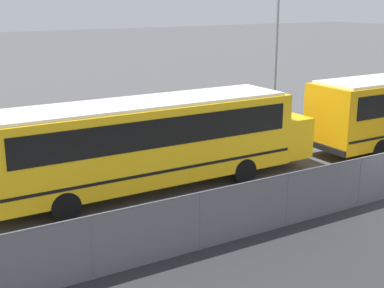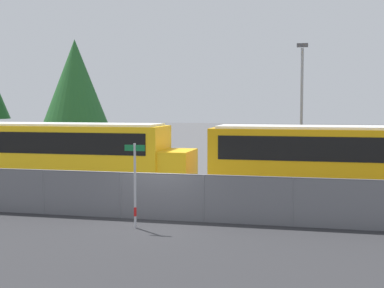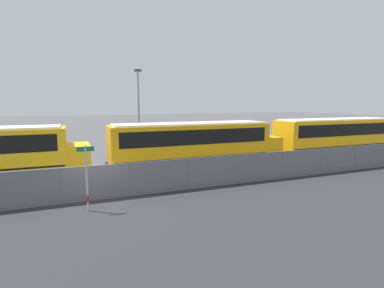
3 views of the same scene
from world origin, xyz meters
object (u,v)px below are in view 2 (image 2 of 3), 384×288
light_pole (302,105)px  tree_0 (75,85)px  school_bus_1 (58,151)px  street_sign (135,183)px  school_bus_2 (352,159)px

light_pole → tree_0: tree_0 is taller
tree_0 → light_pole: bearing=-20.6°
school_bus_1 → street_sign: school_bus_1 is taller
tree_0 → school_bus_1: bearing=-68.2°
school_bus_1 → light_pole: 13.18m
school_bus_1 → light_pole: (11.07, 6.81, 2.18)m
school_bus_2 → street_sign: size_ratio=4.35×
light_pole → school_bus_2: bearing=-73.3°
light_pole → tree_0: (-16.23, 6.10, 1.45)m
school_bus_2 → light_pole: (-2.23, 7.46, 2.18)m
school_bus_2 → street_sign: school_bus_2 is taller
light_pole → tree_0: size_ratio=0.84×
school_bus_1 → tree_0: (-5.16, 12.91, 3.63)m
school_bus_1 → street_sign: (6.01, -6.33, -0.41)m
street_sign → school_bus_2: bearing=37.9°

